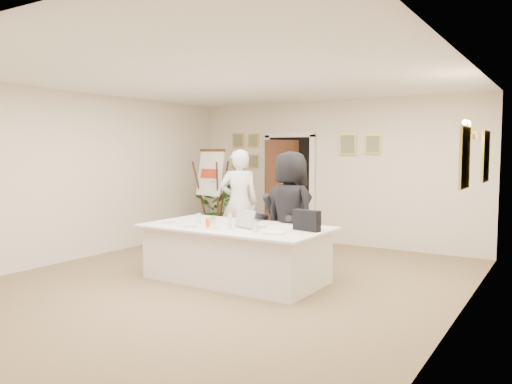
{
  "coord_description": "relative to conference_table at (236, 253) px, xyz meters",
  "views": [
    {
      "loc": [
        3.99,
        -5.57,
        1.83
      ],
      "look_at": [
        0.09,
        0.6,
        1.22
      ],
      "focal_mm": 35.0,
      "sensor_mm": 36.0,
      "label": 1
    }
  ],
  "objects": [
    {
      "name": "ceiling",
      "position": [
        -0.05,
        -0.14,
        2.41
      ],
      "size": [
        6.0,
        7.0,
        0.02
      ],
      "primitive_type": "cube",
      "color": "white",
      "rests_on": "wall_back"
    },
    {
      "name": "standing_man",
      "position": [
        -0.95,
        1.46,
        0.53
      ],
      "size": [
        0.8,
        0.77,
        1.85
      ],
      "primitive_type": "imported",
      "rotation": [
        0.0,
        0.0,
        3.83
      ],
      "color": "white",
      "rests_on": "floor"
    },
    {
      "name": "wall_left",
      "position": [
        -3.05,
        -0.14,
        1.01
      ],
      "size": [
        0.1,
        7.0,
        2.8
      ],
      "primitive_type": "cube",
      "color": "beige",
      "rests_on": "floor"
    },
    {
      "name": "paper_stack",
      "position": [
        0.79,
        -0.3,
        0.4
      ],
      "size": [
        0.33,
        0.27,
        0.03
      ],
      "primitive_type": "cube",
      "rotation": [
        0.0,
        0.0,
        0.3
      ],
      "color": "white",
      "rests_on": "conference_table"
    },
    {
      "name": "pictures_back_wall",
      "position": [
        -0.85,
        3.33,
        1.46
      ],
      "size": [
        3.4,
        0.06,
        0.8
      ],
      "primitive_type": null,
      "color": "gold",
      "rests_on": "wall_back"
    },
    {
      "name": "plate_mid",
      "position": [
        -0.46,
        -0.43,
        0.39
      ],
      "size": [
        0.24,
        0.24,
        0.01
      ],
      "primitive_type": "cylinder",
      "rotation": [
        0.0,
        0.0,
        -0.06
      ],
      "color": "white",
      "rests_on": "conference_table"
    },
    {
      "name": "wall_back",
      "position": [
        -0.05,
        3.36,
        1.01
      ],
      "size": [
        6.0,
        0.1,
        2.8
      ],
      "primitive_type": "cube",
      "color": "beige",
      "rests_on": "floor"
    },
    {
      "name": "pictures_right_wall",
      "position": [
        2.92,
        1.06,
        1.36
      ],
      "size": [
        0.06,
        2.2,
        0.8
      ],
      "primitive_type": null,
      "color": "gold",
      "rests_on": "wall_right"
    },
    {
      "name": "steel_jug",
      "position": [
        -0.34,
        -0.09,
        0.44
      ],
      "size": [
        0.12,
        0.12,
        0.11
      ],
      "primitive_type": "cylinder",
      "rotation": [
        0.0,
        0.0,
        -0.33
      ],
      "color": "silver",
      "rests_on": "conference_table"
    },
    {
      "name": "seated_man",
      "position": [
        0.26,
        0.99,
        0.37
      ],
      "size": [
        0.8,
        0.84,
        1.53
      ],
      "primitive_type": null,
      "rotation": [
        0.0,
        0.0,
        0.24
      ],
      "color": "black",
      "rests_on": "floor"
    },
    {
      "name": "glass_a",
      "position": [
        -0.62,
        -0.06,
        0.45
      ],
      "size": [
        0.08,
        0.08,
        0.14
      ],
      "primitive_type": "cylinder",
      "rotation": [
        0.0,
        0.0,
        -0.24
      ],
      "color": "silver",
      "rests_on": "conference_table"
    },
    {
      "name": "standing_woman",
      "position": [
        0.45,
        0.76,
        0.52
      ],
      "size": [
        1.02,
        0.83,
        1.82
      ],
      "primitive_type": "imported",
      "rotation": [
        0.0,
        0.0,
        2.83
      ],
      "color": "black",
      "rests_on": "floor"
    },
    {
      "name": "wall_sconce",
      "position": [
        2.85,
        1.06,
        1.71
      ],
      "size": [
        0.2,
        0.3,
        0.24
      ],
      "primitive_type": null,
      "color": "gold",
      "rests_on": "wall_right"
    },
    {
      "name": "conference_table",
      "position": [
        0.0,
        0.0,
        0.0
      ],
      "size": [
        2.6,
        1.39,
        0.78
      ],
      "color": "silver",
      "rests_on": "floor"
    },
    {
      "name": "glass_d",
      "position": [
        -0.26,
        0.22,
        0.45
      ],
      "size": [
        0.06,
        0.06,
        0.14
      ],
      "primitive_type": "cylinder",
      "rotation": [
        0.0,
        0.0,
        0.04
      ],
      "color": "silver",
      "rests_on": "conference_table"
    },
    {
      "name": "oj_glass",
      "position": [
        -0.22,
        -0.36,
        0.45
      ],
      "size": [
        0.06,
        0.06,
        0.13
      ],
      "primitive_type": "cylinder",
      "rotation": [
        0.0,
        0.0,
        0.01
      ],
      "color": "#F95D14",
      "rests_on": "conference_table"
    },
    {
      "name": "flip_chart",
      "position": [
        -2.13,
        2.3,
        0.45
      ],
      "size": [
        0.65,
        0.44,
        1.82
      ],
      "color": "#3C2113",
      "rests_on": "floor"
    },
    {
      "name": "laptop_bag",
      "position": [
        1.03,
        0.15,
        0.52
      ],
      "size": [
        0.41,
        0.18,
        0.28
      ],
      "primitive_type": "cube",
      "rotation": [
        0.0,
        0.0,
        -0.2
      ],
      "color": "black",
      "rests_on": "conference_table"
    },
    {
      "name": "plate_near",
      "position": [
        -0.11,
        -0.38,
        0.39
      ],
      "size": [
        0.26,
        0.26,
        0.01
      ],
      "primitive_type": "cylinder",
      "rotation": [
        0.0,
        0.0,
        0.31
      ],
      "color": "white",
      "rests_on": "conference_table"
    },
    {
      "name": "potted_palm",
      "position": [
        -2.08,
        2.57,
        0.22
      ],
      "size": [
        1.35,
        1.25,
        1.23
      ],
      "primitive_type": "imported",
      "rotation": [
        0.0,
        0.0,
        0.31
      ],
      "color": "#2C6622",
      "rests_on": "floor"
    },
    {
      "name": "glass_c",
      "position": [
        0.54,
        -0.33,
        0.45
      ],
      "size": [
        0.08,
        0.08,
        0.14
      ],
      "primitive_type": "cylinder",
      "rotation": [
        0.0,
        0.0,
        0.28
      ],
      "color": "silver",
      "rests_on": "conference_table"
    },
    {
      "name": "glass_b",
      "position": [
        0.1,
        -0.29,
        0.45
      ],
      "size": [
        0.07,
        0.07,
        0.14
      ],
      "primitive_type": "cylinder",
      "rotation": [
        0.0,
        0.0,
        0.13
      ],
      "color": "silver",
      "rests_on": "conference_table"
    },
    {
      "name": "laptop",
      "position": [
        0.24,
        0.0,
        0.52
      ],
      "size": [
        0.47,
        0.48,
        0.28
      ],
      "primitive_type": null,
      "rotation": [
        0.0,
        0.0,
        -0.31
      ],
      "color": "#B7BABC",
      "rests_on": "conference_table"
    },
    {
      "name": "plate_left",
      "position": [
        -0.97,
        -0.31,
        0.39
      ],
      "size": [
        0.21,
        0.21,
        0.01
      ],
      "primitive_type": "cylinder",
      "rotation": [
        0.0,
        0.0,
        -0.02
      ],
      "color": "white",
      "rests_on": "conference_table"
    },
    {
      "name": "wall_right",
      "position": [
        2.95,
        -0.14,
        1.01
      ],
      "size": [
        0.1,
        7.0,
        2.8
      ],
      "primitive_type": "cube",
      "color": "beige",
      "rests_on": "floor"
    },
    {
      "name": "floor",
      "position": [
        -0.05,
        -0.14,
        -0.39
      ],
      "size": [
        7.0,
        7.0,
        0.0
      ],
      "primitive_type": "plane",
      "color": "brown",
      "rests_on": "ground"
    },
    {
      "name": "doorway",
      "position": [
        -0.93,
        3.18,
        0.65
      ],
      "size": [
        1.14,
        0.86,
        2.2
      ],
      "color": "black",
      "rests_on": "floor"
    }
  ]
}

